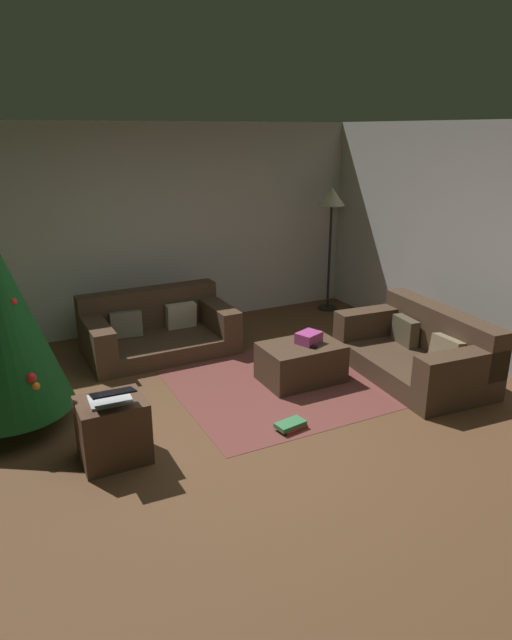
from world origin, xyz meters
The scene contains 12 objects.
ground_plane centered at (0.00, 0.00, 0.00)m, with size 6.40×6.40×0.00m, color brown.
rear_partition centered at (0.00, 3.14, 1.30)m, with size 6.40×0.12×2.60m, color #BCB7B2.
couch_left centered at (-0.03, 2.26, 0.26)m, with size 1.71×1.02×0.69m.
couch_right centered at (2.25, 0.29, 0.27)m, with size 1.07×1.75×0.71m.
ottoman centered at (1.05, 0.74, 0.20)m, with size 0.82×0.57×0.40m, color #473323.
gift_box centered at (1.14, 0.74, 0.46)m, with size 0.24×0.19×0.12m, color #B23F8C.
tv_remote centered at (1.09, 0.65, 0.41)m, with size 0.05×0.16×0.02m, color black.
side_table centered at (-1.04, 0.15, 0.26)m, with size 0.52×0.44×0.52m, color #4C3323.
laptop centered at (-1.05, 0.09, 0.57)m, with size 0.33×0.42×0.18m.
book_stack centered at (0.45, -0.09, 0.04)m, with size 0.30×0.21×0.07m.
corner_lamp centered at (2.68, 2.67, 1.49)m, with size 0.36×0.36×1.75m.
area_rug centered at (1.05, 0.74, 0.00)m, with size 2.60×2.00×0.01m, color brown.
Camera 1 is at (-1.78, -3.80, 2.51)m, focal length 31.15 mm.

